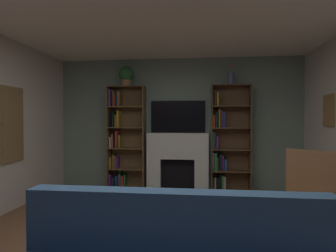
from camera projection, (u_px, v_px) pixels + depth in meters
name	position (u px, v px, depth m)	size (l,w,h in m)	color
wall_back_accent	(178.00, 124.00, 5.79)	(4.96, 0.06, 2.62)	gray
fireplace	(178.00, 160.00, 5.65)	(1.31, 0.53, 1.13)	white
tv	(178.00, 117.00, 5.72)	(1.08, 0.06, 0.63)	black
bookshelf_left	(123.00, 139.00, 5.79)	(0.74, 0.29, 2.06)	brown
bookshelf_right	(226.00, 142.00, 5.55)	(0.74, 0.31, 2.06)	brown
potted_plant	(126.00, 75.00, 5.71)	(0.30, 0.30, 0.39)	#A47653
vase_with_flowers	(231.00, 77.00, 5.47)	(0.12, 0.12, 0.37)	slate
armchair	(306.00, 198.00, 3.15)	(0.88, 0.88, 1.04)	brown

